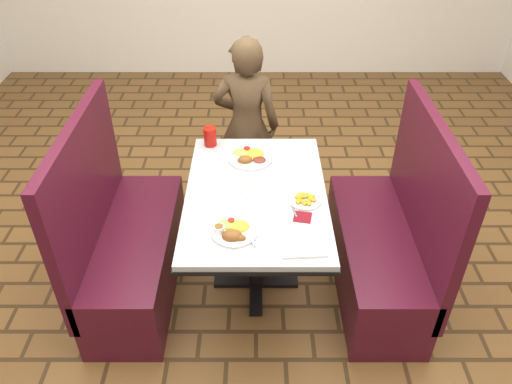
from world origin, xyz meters
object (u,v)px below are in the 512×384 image
(booth_bench_left, at_px, (127,247))
(diner_person, at_px, (247,126))
(plantain_plate, at_px, (305,199))
(dining_table, at_px, (256,205))
(red_tumbler, at_px, (210,137))
(booth_bench_right, at_px, (385,247))
(near_dinner_plate, at_px, (233,229))
(far_dinner_plate, at_px, (250,155))

(booth_bench_left, bearing_deg, diner_person, 51.92)
(plantain_plate, bearing_deg, dining_table, 162.61)
(dining_table, height_order, red_tumbler, red_tumbler)
(plantain_plate, bearing_deg, diner_person, 108.61)
(booth_bench_right, bearing_deg, booth_bench_left, 180.00)
(plantain_plate, bearing_deg, booth_bench_right, 9.23)
(near_dinner_plate, distance_m, plantain_plate, 0.47)
(dining_table, height_order, near_dinner_plate, near_dinner_plate)
(dining_table, bearing_deg, red_tumbler, 119.71)
(far_dinner_plate, bearing_deg, booth_bench_left, -155.06)
(booth_bench_right, bearing_deg, dining_table, 180.00)
(dining_table, distance_m, booth_bench_left, 0.86)
(booth_bench_right, height_order, far_dinner_plate, booth_bench_right)
(booth_bench_left, bearing_deg, booth_bench_right, 0.00)
(plantain_plate, height_order, red_tumbler, red_tumbler)
(diner_person, xyz_separation_m, plantain_plate, (0.34, -1.02, 0.10))
(dining_table, bearing_deg, plantain_plate, -17.39)
(dining_table, distance_m, booth_bench_right, 0.86)
(booth_bench_left, height_order, far_dinner_plate, booth_bench_left)
(dining_table, xyz_separation_m, booth_bench_right, (0.80, 0.00, -0.32))
(diner_person, distance_m, red_tumbler, 0.49)
(diner_person, relative_size, far_dinner_plate, 4.75)
(diner_person, distance_m, plantain_plate, 1.08)
(booth_bench_right, xyz_separation_m, diner_person, (-0.87, 0.93, 0.34))
(booth_bench_right, bearing_deg, far_dinner_plate, 157.01)
(dining_table, bearing_deg, far_dinner_plate, 95.92)
(booth_bench_left, bearing_deg, dining_table, 0.00)
(diner_person, height_order, plantain_plate, diner_person)
(far_dinner_plate, height_order, plantain_plate, far_dinner_plate)
(booth_bench_right, xyz_separation_m, red_tumbler, (-1.10, 0.52, 0.48))
(near_dinner_plate, bearing_deg, dining_table, 71.94)
(booth_bench_left, relative_size, diner_person, 0.90)
(dining_table, distance_m, near_dinner_plate, 0.39)
(booth_bench_left, distance_m, booth_bench_right, 1.60)
(booth_bench_left, height_order, diner_person, diner_person)
(far_dinner_plate, bearing_deg, red_tumbler, 147.29)
(diner_person, bearing_deg, booth_bench_right, 138.79)
(diner_person, bearing_deg, dining_table, 100.05)
(booth_bench_left, xyz_separation_m, diner_person, (0.73, 0.93, 0.34))
(dining_table, distance_m, far_dinner_plate, 0.38)
(booth_bench_left, bearing_deg, near_dinner_plate, -27.52)
(dining_table, distance_m, red_tumbler, 0.62)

